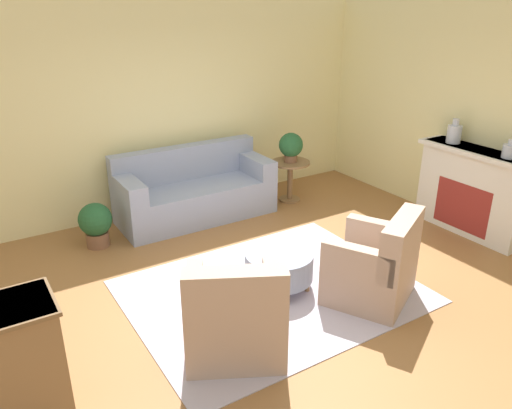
# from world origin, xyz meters

# --- Properties ---
(ground_plane) EXTENTS (16.00, 16.00, 0.00)m
(ground_plane) POSITION_xyz_m (0.00, 0.00, 0.00)
(ground_plane) COLOR #996638
(wall_back) EXTENTS (9.39, 0.12, 2.80)m
(wall_back) POSITION_xyz_m (0.00, 2.76, 1.40)
(wall_back) COLOR beige
(wall_back) RESTS_ON ground_plane
(wall_right) EXTENTS (0.12, 10.26, 2.80)m
(wall_right) POSITION_xyz_m (3.19, 0.00, 1.40)
(wall_right) COLOR beige
(wall_right) RESTS_ON ground_plane
(rug) EXTENTS (2.83, 2.23, 0.01)m
(rug) POSITION_xyz_m (0.00, 0.00, 0.01)
(rug) COLOR #BCB2C1
(rug) RESTS_ON ground_plane
(couch) EXTENTS (2.10, 0.85, 0.94)m
(couch) POSITION_xyz_m (0.18, 2.18, 0.35)
(couch) COLOR #8E99B2
(couch) RESTS_ON ground_plane
(armchair_left) EXTENTS (1.06, 1.03, 0.92)m
(armchair_left) POSITION_xyz_m (-0.80, -0.63, 0.36)
(armchair_left) COLOR tan
(armchair_left) RESTS_ON rug
(armchair_right) EXTENTS (1.06, 1.03, 0.92)m
(armchair_right) POSITION_xyz_m (0.80, -0.63, 0.36)
(armchair_right) COLOR tan
(armchair_right) RESTS_ON rug
(ottoman_table) EXTENTS (0.70, 0.70, 0.40)m
(ottoman_table) POSITION_xyz_m (0.10, 0.03, 0.27)
(ottoman_table) COLOR #8E99B2
(ottoman_table) RESTS_ON rug
(side_table) EXTENTS (0.57, 0.57, 0.61)m
(side_table) POSITION_xyz_m (1.63, 1.97, 0.42)
(side_table) COLOR olive
(side_table) RESTS_ON ground_plane
(fireplace) EXTENTS (0.44, 1.50, 1.10)m
(fireplace) POSITION_xyz_m (2.95, -0.13, 0.57)
(fireplace) COLOR silver
(fireplace) RESTS_ON ground_plane
(vase_mantel_near) EXTENTS (0.18, 0.18, 0.31)m
(vase_mantel_near) POSITION_xyz_m (2.93, 0.26, 1.22)
(vase_mantel_near) COLOR silver
(vase_mantel_near) RESTS_ON fireplace
(vase_mantel_far) EXTENTS (0.17, 0.17, 0.21)m
(vase_mantel_far) POSITION_xyz_m (2.93, -0.51, 1.18)
(vase_mantel_far) COLOR silver
(vase_mantel_far) RESTS_ON fireplace
(potted_plant_on_side_table) EXTENTS (0.35, 0.35, 0.42)m
(potted_plant_on_side_table) POSITION_xyz_m (1.63, 1.97, 0.84)
(potted_plant_on_side_table) COLOR brown
(potted_plant_on_side_table) RESTS_ON side_table
(potted_plant_floor) EXTENTS (0.40, 0.40, 0.55)m
(potted_plant_floor) POSITION_xyz_m (-1.22, 1.99, 0.31)
(potted_plant_floor) COLOR brown
(potted_plant_floor) RESTS_ON ground_plane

